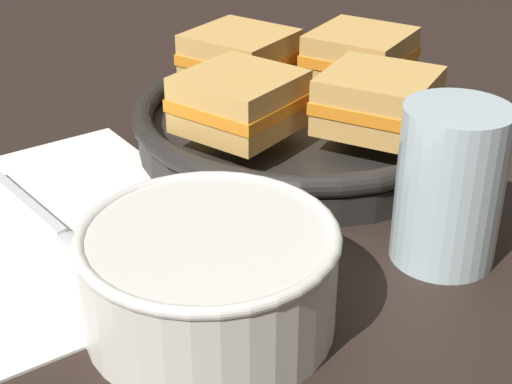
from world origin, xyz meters
The scene contains 10 objects.
ground_plane centered at (0.00, 0.00, 0.00)m, with size 4.00×4.00×0.00m, color black.
napkin centered at (-0.06, -0.07, 0.00)m, with size 0.30×0.27×0.00m.
soup_bowl centered at (0.11, -0.05, 0.04)m, with size 0.16×0.16×0.07m.
spoon centered at (-0.03, -0.07, 0.01)m, with size 0.18×0.03×0.01m.
skillet centered at (-0.04, 0.18, 0.02)m, with size 0.30×0.30×0.04m.
sandwich_near_left centered at (-0.05, 0.25, 0.06)m, with size 0.11×0.11×0.05m.
sandwich_near_right centered at (-0.12, 0.17, 0.06)m, with size 0.11×0.10×0.05m.
sandwich_far_left centered at (-0.03, 0.10, 0.06)m, with size 0.10×0.10×0.05m.
sandwich_far_right centered at (0.04, 0.18, 0.06)m, with size 0.11×0.11×0.05m.
drinking_glass centered at (0.15, 0.12, 0.06)m, with size 0.07×0.07×0.11m.
Camera 1 is at (0.41, -0.28, 0.30)m, focal length 55.00 mm.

